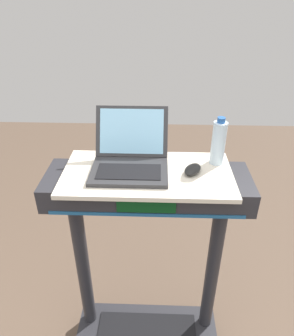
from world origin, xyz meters
name	(u,v)px	position (x,y,z in m)	size (l,w,h in m)	color
desk_board	(147,174)	(0.00, 0.70, 1.17)	(0.73, 0.38, 0.02)	beige
laptop	(130,158)	(-0.08, 0.74, 1.23)	(0.33, 0.34, 0.22)	#2D2D30
computer_mouse	(193,169)	(0.19, 0.70, 1.20)	(0.06, 0.10, 0.03)	black
water_bottle	(218,142)	(0.31, 0.79, 1.28)	(0.06, 0.06, 0.22)	silver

